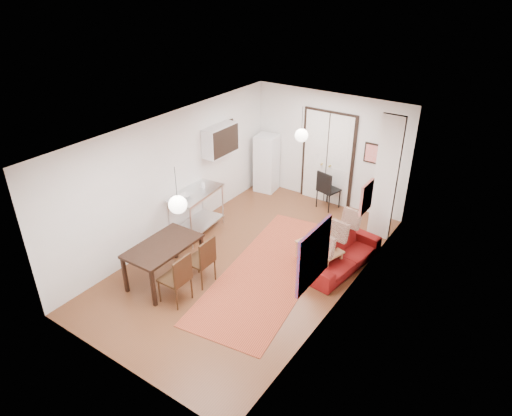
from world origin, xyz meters
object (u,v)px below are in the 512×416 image
Objects in this scene: coffee_table at (319,248)px; black_side_chair at (331,185)px; sofa at (341,254)px; dining_chair_near at (202,254)px; fridge at (267,163)px; dining_chair_far at (178,271)px; dining_table at (163,249)px; kitchen_counter at (196,205)px.

coffee_table is 1.03× the size of black_side_chair.
sofa is 2.87m from dining_chair_near.
black_side_chair reaches higher than dining_chair_near.
fridge is 1.92m from black_side_chair.
dining_chair_far is 0.99× the size of black_side_chair.
fridge is (-3.31, 2.22, 0.50)m from sofa.
black_side_chair reaches higher than sofa.
dining_chair_near reaches higher than dining_table.
dining_chair_far reaches higher than sofa.
dining_chair_far is 5.02m from black_side_chair.
sofa is 2.72m from black_side_chair.
sofa is at bearing 4.71° from kitchen_counter.
coffee_table is 2.67m from black_side_chair.
dining_chair_far is at bearing -0.81° from dining_chair_near.
fridge is 4.66m from dining_table.
dining_chair_near is at bearing 179.19° from dining_chair_far.
dining_table is 0.66m from dining_chair_far.
coffee_table is 1.04× the size of dining_chair_far.
dining_chair_far is (-1.66, -2.49, 0.23)m from coffee_table.
sofa is at bearing -41.86° from fridge.
dining_table is (0.62, -4.62, -0.06)m from fridge.
black_side_chair is at bearing 171.25° from dining_chair_far.
kitchen_counter reaches higher than dining_chair_far.
dining_chair_far is at bearing -123.69° from coffee_table.
coffee_table is at bearing 125.83° from black_side_chair.
fridge is at bearing 97.64° from dining_table.
coffee_table is 0.67× the size of fridge.
sofa is 1.96× the size of dining_chair_far.
sofa is at bearing 41.82° from dining_table.
fridge is at bearing 64.14° from sofa.
kitchen_counter is at bearing -136.49° from dining_chair_near.
fridge is 5.02m from dining_chair_far.
dining_chair_near is (-1.66, -1.79, 0.23)m from coffee_table.
dining_table is 1.47× the size of dining_chair_far.
fridge is at bearing 82.75° from kitchen_counter.
dining_chair_far is (0.60, -0.25, -0.14)m from dining_table.
sofa is at bearing 135.52° from black_side_chair.
fridge reaches higher than black_side_chair.
black_side_chair is at bearing -4.99° from fridge.
kitchen_counter reaches higher than dining_table.
dining_chair_near reaches higher than sofa.
dining_chair_near and dining_chair_far have the same top height.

